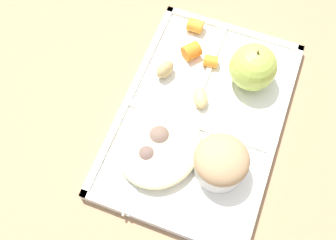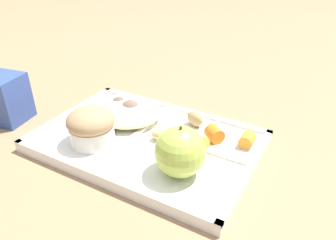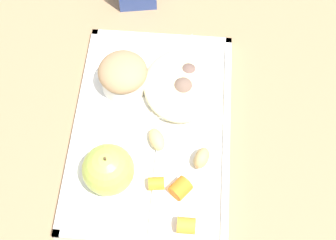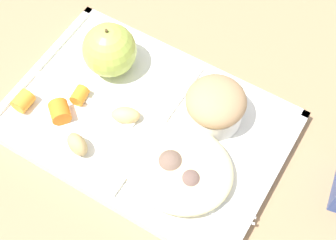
{
  "view_description": "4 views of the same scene",
  "coord_description": "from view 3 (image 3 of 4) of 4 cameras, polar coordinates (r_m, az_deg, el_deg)",
  "views": [
    {
      "loc": [
        0.28,
        0.05,
        0.59
      ],
      "look_at": [
        0.04,
        -0.04,
        0.06
      ],
      "focal_mm": 44.71,
      "sensor_mm": 36.0,
      "label": 1
    },
    {
      "loc": [
        -0.26,
        0.38,
        0.32
      ],
      "look_at": [
        -0.03,
        -0.01,
        0.05
      ],
      "focal_mm": 35.17,
      "sensor_mm": 36.0,
      "label": 2
    },
    {
      "loc": [
        -0.31,
        -0.05,
        0.64
      ],
      "look_at": [
        -0.01,
        -0.03,
        0.07
      ],
      "focal_mm": 48.61,
      "sensor_mm": 36.0,
      "label": 3
    },
    {
      "loc": [
        0.2,
        -0.27,
        0.6
      ],
      "look_at": [
        0.04,
        -0.0,
        0.06
      ],
      "focal_mm": 55.21,
      "sensor_mm": 36.0,
      "label": 4
    }
  ],
  "objects": [
    {
      "name": "lunch_tray",
      "position": [
        0.71,
        -2.02,
        -1.21
      ],
      "size": [
        0.36,
        0.24,
        0.02
      ],
      "color": "white",
      "rests_on": "ground"
    },
    {
      "name": "meatball_center",
      "position": [
        0.73,
        2.53,
        5.9
      ],
      "size": [
        0.03,
        0.03,
        0.03
      ],
      "primitive_type": "sphere",
      "color": "brown",
      "rests_on": "lunch_tray"
    },
    {
      "name": "potato_chunk_corner",
      "position": [
        0.67,
        4.22,
        -4.78
      ],
      "size": [
        0.04,
        0.03,
        0.03
      ],
      "primitive_type": "ellipsoid",
      "rotation": [
        0.0,
        0.0,
        2.77
      ],
      "color": "tan",
      "rests_on": "lunch_tray"
    },
    {
      "name": "meatball_side",
      "position": [
        0.72,
        1.88,
        3.96
      ],
      "size": [
        0.04,
        0.04,
        0.04
      ],
      "primitive_type": "sphere",
      "color": "#755B4C",
      "rests_on": "lunch_tray"
    },
    {
      "name": "bran_muffin",
      "position": [
        0.72,
        -5.64,
        5.6
      ],
      "size": [
        0.08,
        0.08,
        0.06
      ],
      "color": "silver",
      "rests_on": "lunch_tray"
    },
    {
      "name": "green_apple",
      "position": [
        0.64,
        -7.49,
        -6.19
      ],
      "size": [
        0.07,
        0.07,
        0.08
      ],
      "color": "#A8C14C",
      "rests_on": "lunch_tray"
    },
    {
      "name": "egg_noodle_pile",
      "position": [
        0.72,
        1.7,
        4.46
      ],
      "size": [
        0.14,
        0.12,
        0.03
      ],
      "primitive_type": "ellipsoid",
      "color": "beige",
      "rests_on": "lunch_tray"
    },
    {
      "name": "carrot_slice_center",
      "position": [
        0.64,
        2.29,
        -13.08
      ],
      "size": [
        0.02,
        0.03,
        0.02
      ],
      "primitive_type": "cylinder",
      "rotation": [
        0.0,
        1.57,
        1.57
      ],
      "color": "orange",
      "rests_on": "lunch_tray"
    },
    {
      "name": "carrot_slice_diagonal",
      "position": [
        0.66,
        -1.48,
        -7.97
      ],
      "size": [
        0.02,
        0.03,
        0.02
      ],
      "primitive_type": "cylinder",
      "rotation": [
        0.0,
        1.57,
        4.85
      ],
      "color": "orange",
      "rests_on": "lunch_tray"
    },
    {
      "name": "potato_chunk_small",
      "position": [
        0.68,
        -1.42,
        -2.44
      ],
      "size": [
        0.04,
        0.04,
        0.02
      ],
      "primitive_type": "ellipsoid",
      "rotation": [
        0.0,
        0.0,
        0.46
      ],
      "color": "tan",
      "rests_on": "lunch_tray"
    },
    {
      "name": "ground",
      "position": [
        0.71,
        -2.0,
        -1.46
      ],
      "size": [
        6.0,
        6.0,
        0.0
      ],
      "primitive_type": "plane",
      "color": "#997551"
    },
    {
      "name": "plastic_fork",
      "position": [
        0.76,
        3.58,
        6.4
      ],
      "size": [
        0.16,
        0.06,
        0.0
      ],
      "color": "white",
      "rests_on": "lunch_tray"
    },
    {
      "name": "carrot_slice_edge",
      "position": [
        0.65,
        1.57,
        -8.56
      ],
      "size": [
        0.04,
        0.04,
        0.03
      ],
      "primitive_type": "cylinder",
      "rotation": [
        0.0,
        1.57,
        5.59
      ],
      "color": "orange",
      "rests_on": "lunch_tray"
    }
  ]
}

